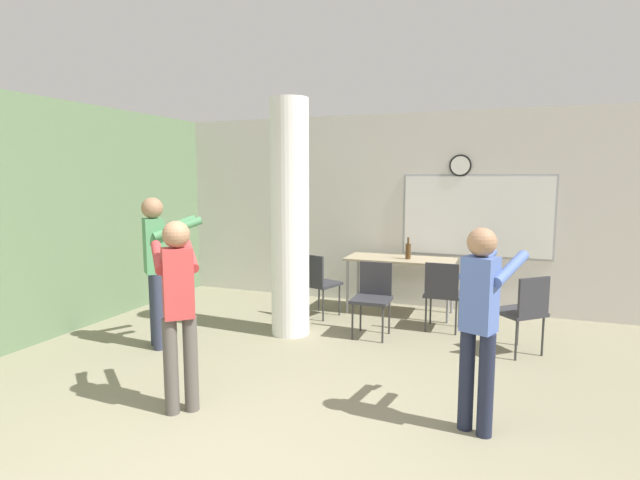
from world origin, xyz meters
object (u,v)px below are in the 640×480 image
at_px(person_watching_back, 157,260).
at_px(person_playing_side, 480,314).
at_px(chair_table_right, 443,291).
at_px(folding_table, 400,263).
at_px(bottle_on_table, 408,251).
at_px(chair_table_front, 373,294).
at_px(chair_table_left, 318,280).
at_px(person_playing_front, 178,301).
at_px(chair_mid_room, 523,308).

distance_m(person_watching_back, person_playing_side, 3.51).
bearing_deg(chair_table_right, folding_table, 136.83).
bearing_deg(person_playing_side, bottle_on_table, 110.11).
xyz_separation_m(folding_table, bottle_on_table, (0.11, -0.03, 0.18)).
bearing_deg(chair_table_front, person_watching_back, -149.60).
distance_m(chair_table_right, person_playing_side, 2.50).
distance_m(chair_table_left, person_playing_front, 2.96).
xyz_separation_m(folding_table, person_watching_back, (-2.23, -2.32, 0.27)).
relative_size(chair_mid_room, person_playing_front, 0.56).
relative_size(chair_table_right, chair_mid_room, 1.00).
height_order(bottle_on_table, chair_table_front, bottle_on_table).
bearing_deg(bottle_on_table, person_playing_front, -108.69).
bearing_deg(chair_table_front, person_playing_side, -56.06).
relative_size(person_playing_front, person_watching_back, 0.93).
xyz_separation_m(folding_table, chair_table_front, (-0.11, -1.07, -0.21)).
xyz_separation_m(chair_table_front, person_watching_back, (-2.13, -1.25, 0.48)).
bearing_deg(person_playing_side, folding_table, 111.74).
relative_size(folding_table, bottle_on_table, 4.98).
xyz_separation_m(person_playing_front, person_watching_back, (-1.16, 1.20, 0.07)).
bearing_deg(person_playing_side, person_playing_front, -167.55).
xyz_separation_m(bottle_on_table, chair_table_front, (-0.22, -1.04, -0.38)).
bearing_deg(chair_table_front, chair_mid_room, -3.17).
distance_m(bottle_on_table, person_watching_back, 3.28).
bearing_deg(chair_table_right, chair_table_left, 179.03).
bearing_deg(folding_table, chair_table_left, -149.65).
distance_m(chair_mid_room, person_playing_front, 3.56).
height_order(chair_table_front, person_playing_front, person_playing_front).
height_order(bottle_on_table, chair_mid_room, bottle_on_table).
distance_m(chair_table_right, person_watching_back, 3.39).
distance_m(person_playing_front, person_playing_side, 2.33).
bearing_deg(chair_table_left, person_playing_side, -47.80).
bearing_deg(person_watching_back, bottle_on_table, 44.32).
xyz_separation_m(chair_table_left, person_playing_front, (-0.07, -2.93, 0.41)).
bearing_deg(person_playing_side, chair_mid_room, 79.11).
bearing_deg(chair_mid_room, folding_table, 143.31).
distance_m(folding_table, chair_table_right, 0.92).
height_order(chair_table_right, chair_table_front, same).
bearing_deg(chair_table_left, chair_mid_room, -12.68).
distance_m(chair_table_right, chair_mid_room, 1.06).
height_order(folding_table, bottle_on_table, bottle_on_table).
relative_size(chair_table_right, person_watching_back, 0.52).
bearing_deg(chair_table_front, chair_table_left, 151.57).
distance_m(folding_table, bottle_on_table, 0.21).
bearing_deg(chair_table_left, chair_table_front, -28.43).
xyz_separation_m(chair_table_left, chair_mid_room, (2.56, -0.58, 0.00)).
bearing_deg(chair_table_right, chair_table_front, -149.13).
bearing_deg(folding_table, person_watching_back, -133.96).
distance_m(bottle_on_table, chair_table_front, 1.13).
bearing_deg(folding_table, bottle_on_table, -14.83).
relative_size(bottle_on_table, chair_table_front, 0.34).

